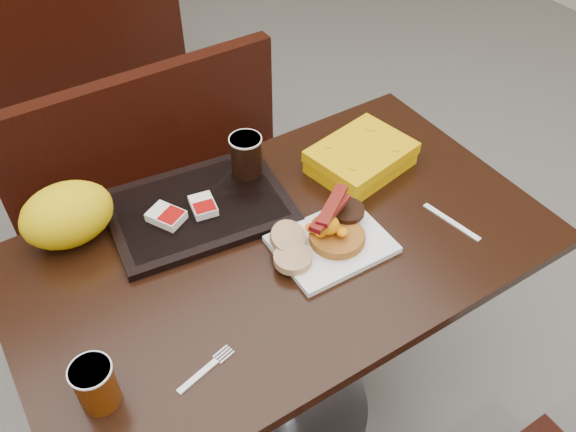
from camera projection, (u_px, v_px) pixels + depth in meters
floor at (284, 408)px, 1.89m from camera, size 6.00×7.00×0.01m
table_near at (283, 340)px, 1.62m from camera, size 1.20×0.70×0.75m
bench_near_n at (174, 196)px, 2.05m from camera, size 1.00×0.46×0.72m
bench_far_s at (63, 47)px, 2.78m from camera, size 1.00×0.46×0.72m
platter at (332, 244)px, 1.35m from camera, size 0.25×0.20×0.01m
pancake_stack at (337, 235)px, 1.34m from camera, size 0.15×0.15×0.03m
sausage_patty at (347, 211)px, 1.37m from camera, size 0.09×0.09×0.01m
scrambled_eggs at (329, 226)px, 1.31m from camera, size 0.09×0.08×0.04m
bacon_strips at (330, 211)px, 1.31m from camera, size 0.17×0.13×0.01m
muffin_bottom at (293, 258)px, 1.30m from camera, size 0.09×0.09×0.02m
muffin_top at (288, 237)px, 1.33m from camera, size 0.09×0.09×0.05m
coffee_cup_near at (96, 385)px, 1.05m from camera, size 0.09×0.09×0.10m
fork at (198, 376)px, 1.12m from camera, size 0.13×0.05×0.00m
knife at (451, 222)px, 1.41m from camera, size 0.04×0.16×0.00m
condiment_syrup at (284, 246)px, 1.35m from camera, size 0.06×0.05×0.01m
condiment_ketchup at (245, 231)px, 1.39m from camera, size 0.04×0.03×0.01m
tray at (199, 208)px, 1.43m from camera, size 0.45×0.34×0.02m
hashbrown_sleeve_left at (166, 216)px, 1.38m from camera, size 0.09×0.10×0.02m
hashbrown_sleeve_right at (203, 206)px, 1.41m from camera, size 0.07×0.08×0.02m
coffee_cup_far at (246, 156)px, 1.47m from camera, size 0.08×0.08×0.10m
clamshell at (361, 158)px, 1.53m from camera, size 0.27×0.23×0.07m
paper_bag at (67, 215)px, 1.33m from camera, size 0.24×0.21×0.14m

